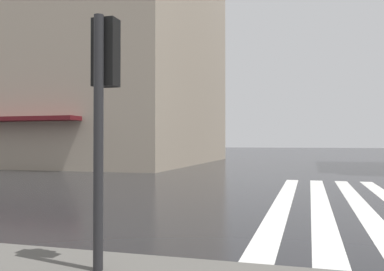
{
  "coord_description": "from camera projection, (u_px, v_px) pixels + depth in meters",
  "views": [
    {
      "loc": [
        -8.29,
        2.72,
        1.7
      ],
      "look_at": [
        5.18,
        6.54,
        1.9
      ],
      "focal_mm": 38.77,
      "sensor_mm": 36.0,
      "label": 1
    }
  ],
  "objects": [
    {
      "name": "zebra_crossing",
      "position": [
        377.0,
        203.0,
        11.31
      ],
      "size": [
        13.0,
        5.5,
        0.01
      ],
      "color": "silver",
      "rests_on": "ground_plane"
    },
    {
      "name": "haussmann_block_mid",
      "position": [
        35.0,
        47.0,
        35.57
      ],
      "size": [
        20.46,
        29.43,
        20.07
      ],
      "color": "tan",
      "rests_on": "ground_plane"
    },
    {
      "name": "traffic_signal_post",
      "position": [
        104.0,
        87.0,
        5.12
      ],
      "size": [
        0.44,
        0.3,
        3.08
      ],
      "color": "#232326",
      "rests_on": "sidewalk_pavement"
    }
  ]
}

